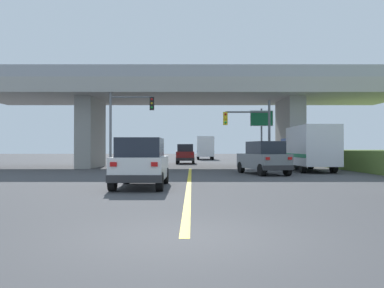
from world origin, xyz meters
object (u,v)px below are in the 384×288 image
Objects in this scene: highway_sign at (261,124)px; traffic_signal_nearside at (252,127)px; suv_lead at (140,163)px; semi_truck_distant at (204,148)px; sedan_oncoming at (185,154)px; box_truck at (308,148)px; suv_crossing at (263,158)px; traffic_signal_farside at (124,118)px.

traffic_signal_nearside is at bearing -116.49° from highway_sign.
semi_truck_distant reaches higher than suv_lead.
semi_truck_distant is at bearing 84.48° from suv_lead.
sedan_oncoming is (1.40, 25.45, 0.00)m from suv_lead.
box_truck is 4.32m from traffic_signal_nearside.
traffic_signal_nearside reaches higher than highway_sign.
semi_truck_distant is at bearing 80.66° from suv_crossing.
traffic_signal_farside reaches higher than highway_sign.
semi_truck_distant is (-6.35, 29.17, 0.05)m from box_truck.
sedan_oncoming is at bearing 92.59° from suv_crossing.
traffic_signal_nearside is at bearing 157.25° from box_truck.
traffic_signal_nearside reaches higher than sedan_oncoming.
suv_lead is 40.99m from semi_truck_distant.
highway_sign is (10.46, 2.25, -0.31)m from traffic_signal_farside.
sedan_oncoming is at bearing -99.40° from semi_truck_distant.
sedan_oncoming is at bearing 122.75° from box_truck.
traffic_signal_farside is at bearing 138.93° from suv_crossing.
suv_crossing is 10.90m from traffic_signal_farside.
traffic_signal_nearside is at bearing 75.12° from suv_crossing.
traffic_signal_farside is at bearing 102.45° from suv_lead.
box_truck is 1.22× the size of traffic_signal_farside.
traffic_signal_farside is at bearing -103.74° from semi_truck_distant.
traffic_signal_nearside is 2.30m from highway_sign.
traffic_signal_nearside is at bearing 63.45° from suv_lead.
box_truck is at bearing -53.11° from highway_sign.
box_truck reaches higher than suv_crossing.
suv_lead is 17.19m from highway_sign.
suv_lead and sedan_oncoming have the same top height.
box_truck is (3.80, 3.48, 0.63)m from suv_crossing.
box_truck is at bearing -57.25° from sedan_oncoming.
semi_truck_distant is at bearing 80.60° from sedan_oncoming.
highway_sign is at bearing 63.51° from traffic_signal_nearside.
highway_sign is 25.90m from semi_truck_distant.
sedan_oncoming is 0.94× the size of traffic_signal_nearside.
sedan_oncoming is (-8.89, 13.82, -0.62)m from box_truck.
suv_crossing is 18.03m from sedan_oncoming.
suv_lead is 14.90m from traffic_signal_nearside.
traffic_signal_nearside is (0.10, 5.03, 2.20)m from suv_crossing.
suv_lead is 0.60× the size of semi_truck_distant.
traffic_signal_nearside is at bearing -84.54° from semi_truck_distant.
suv_crossing is at bearing -85.54° from semi_truck_distant.
semi_truck_distant is (2.54, 15.35, 0.67)m from sedan_oncoming.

